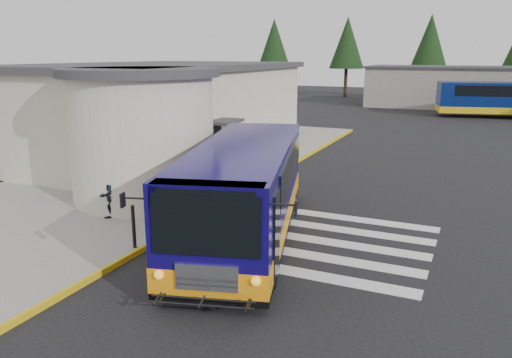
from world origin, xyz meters
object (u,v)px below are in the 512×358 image
at_px(bollard, 134,227).
at_px(pedestrian_a, 118,192).
at_px(transit_bus, 244,195).
at_px(far_bus_a, 499,98).
at_px(pedestrian_b, 107,195).

bearing_deg(bollard, pedestrian_a, 136.04).
height_order(pedestrian_a, bollard, pedestrian_a).
bearing_deg(bollard, transit_bus, 44.52).
bearing_deg(far_bus_a, transit_bus, 155.66).
xyz_separation_m(pedestrian_b, far_bus_a, (12.36, 36.32, 0.79)).
relative_size(pedestrian_b, bollard, 1.23).
distance_m(pedestrian_a, pedestrian_b, 0.50).
bearing_deg(transit_bus, pedestrian_a, 163.33).
bearing_deg(pedestrian_a, transit_bus, -96.60).
relative_size(transit_bus, far_bus_a, 0.99).
xyz_separation_m(transit_bus, far_bus_a, (7.53, 35.89, 0.33)).
distance_m(transit_bus, bollard, 3.32).
height_order(pedestrian_a, pedestrian_b, pedestrian_b).
bearing_deg(pedestrian_a, far_bus_a, -24.71).
xyz_separation_m(pedestrian_a, far_bus_a, (12.31, 35.82, 0.81)).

